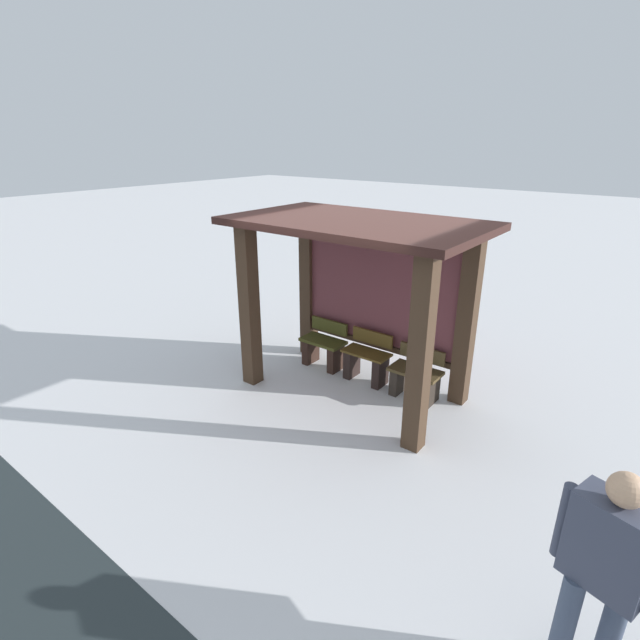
{
  "coord_description": "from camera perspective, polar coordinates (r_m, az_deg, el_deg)",
  "views": [
    {
      "loc": [
        3.37,
        -5.11,
        3.44
      ],
      "look_at": [
        -0.12,
        -0.59,
        1.24
      ],
      "focal_mm": 26.83,
      "sensor_mm": 36.0,
      "label": 1
    }
  ],
  "objects": [
    {
      "name": "ground_plane",
      "position": [
        7.02,
        3.78,
        -8.34
      ],
      "size": [
        60.0,
        60.0,
        0.0
      ],
      "primitive_type": "plane",
      "color": "silver"
    },
    {
      "name": "bus_shelter",
      "position": [
        6.48,
        4.95,
        5.95
      ],
      "size": [
        3.27,
        1.95,
        2.46
      ],
      "color": "#3C291B",
      "rests_on": "ground"
    },
    {
      "name": "bench_left_inside",
      "position": [
        7.58,
        0.45,
        -3.34
      ],
      "size": [
        0.7,
        0.37,
        0.74
      ],
      "color": "#403F17",
      "rests_on": "ground"
    },
    {
      "name": "bench_center_inside",
      "position": [
        7.17,
        5.59,
        -4.92
      ],
      "size": [
        0.7,
        0.35,
        0.76
      ],
      "color": "#533E18",
      "rests_on": "ground"
    },
    {
      "name": "bench_right_inside",
      "position": [
        6.84,
        11.31,
        -6.8
      ],
      "size": [
        0.7,
        0.39,
        0.71
      ],
      "color": "#4A3B21",
      "rests_on": "ground"
    },
    {
      "name": "person_walking",
      "position": [
        3.78,
        30.92,
        -23.58
      ],
      "size": [
        0.66,
        0.38,
        1.63
      ],
      "color": "#41475A",
      "rests_on": "ground"
    }
  ]
}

